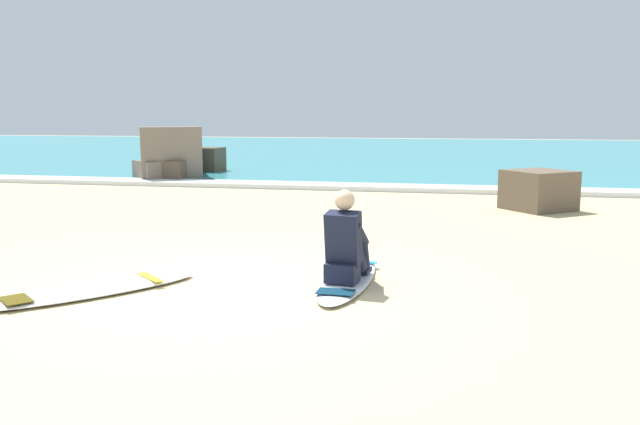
{
  "coord_description": "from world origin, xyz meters",
  "views": [
    {
      "loc": [
        2.21,
        -6.21,
        1.8
      ],
      "look_at": [
        0.55,
        1.81,
        0.55
      ],
      "focal_mm": 37.02,
      "sensor_mm": 36.0,
      "label": 1
    }
  ],
  "objects_px": {
    "surfboard_main": "(348,278)",
    "surfer_seated": "(346,245)",
    "surfboard_spare_near": "(92,290)",
    "shoreline_rock": "(539,190)"
  },
  "relations": [
    {
      "from": "surfboard_main",
      "to": "surfer_seated",
      "type": "bearing_deg",
      "value": -86.68
    },
    {
      "from": "surfboard_main",
      "to": "surfboard_spare_near",
      "type": "height_order",
      "value": "same"
    },
    {
      "from": "surfer_seated",
      "to": "shoreline_rock",
      "type": "relative_size",
      "value": 0.9
    },
    {
      "from": "surfboard_spare_near",
      "to": "shoreline_rock",
      "type": "xyz_separation_m",
      "value": [
        5.05,
        6.9,
        0.33
      ]
    },
    {
      "from": "surfboard_main",
      "to": "shoreline_rock",
      "type": "bearing_deg",
      "value": 66.0
    },
    {
      "from": "surfboard_main",
      "to": "surfer_seated",
      "type": "relative_size",
      "value": 2.33
    },
    {
      "from": "surfer_seated",
      "to": "surfboard_main",
      "type": "bearing_deg",
      "value": 93.32
    },
    {
      "from": "surfboard_spare_near",
      "to": "surfboard_main",
      "type": "bearing_deg",
      "value": 22.85
    },
    {
      "from": "surfboard_main",
      "to": "shoreline_rock",
      "type": "xyz_separation_m",
      "value": [
        2.62,
        5.88,
        0.33
      ]
    },
    {
      "from": "surfboard_main",
      "to": "surfboard_spare_near",
      "type": "relative_size",
      "value": 1.07
    }
  ]
}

